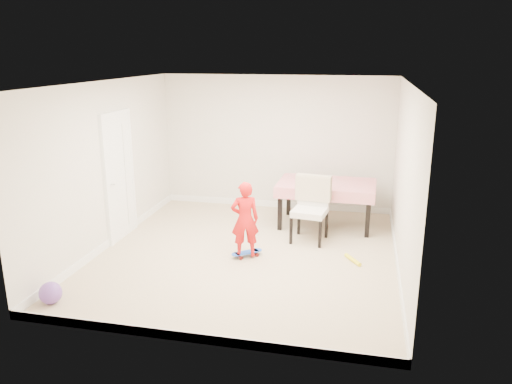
% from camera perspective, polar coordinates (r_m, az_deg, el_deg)
% --- Properties ---
extents(ground, '(5.00, 5.00, 0.00)m').
position_cam_1_polar(ground, '(7.77, -1.04, -7.11)').
color(ground, tan).
rests_on(ground, ground).
extents(ceiling, '(4.50, 5.00, 0.04)m').
position_cam_1_polar(ceiling, '(7.17, -1.15, 12.24)').
color(ceiling, white).
rests_on(ceiling, wall_back).
extents(wall_back, '(4.50, 0.04, 2.60)m').
position_cam_1_polar(wall_back, '(9.74, 2.31, 5.59)').
color(wall_back, beige).
rests_on(wall_back, ground).
extents(wall_front, '(4.50, 0.04, 2.60)m').
position_cam_1_polar(wall_front, '(5.09, -7.61, -4.17)').
color(wall_front, beige).
rests_on(wall_front, ground).
extents(wall_left, '(0.04, 5.00, 2.60)m').
position_cam_1_polar(wall_left, '(8.17, -16.52, 2.94)').
color(wall_left, beige).
rests_on(wall_left, ground).
extents(wall_right, '(0.04, 5.00, 2.60)m').
position_cam_1_polar(wall_right, '(7.20, 16.46, 1.27)').
color(wall_right, beige).
rests_on(wall_right, ground).
extents(door, '(0.11, 0.94, 2.11)m').
position_cam_1_polar(door, '(8.48, -15.37, 1.58)').
color(door, white).
rests_on(door, ground).
extents(baseboard_back, '(4.50, 0.02, 0.12)m').
position_cam_1_polar(baseboard_back, '(10.05, 2.24, -1.38)').
color(baseboard_back, white).
rests_on(baseboard_back, ground).
extents(baseboard_front, '(4.50, 0.02, 0.12)m').
position_cam_1_polar(baseboard_front, '(5.62, -7.17, -16.17)').
color(baseboard_front, white).
rests_on(baseboard_front, ground).
extents(baseboard_left, '(0.02, 5.00, 0.12)m').
position_cam_1_polar(baseboard_left, '(8.52, -15.93, -5.21)').
color(baseboard_left, white).
rests_on(baseboard_left, ground).
extents(baseboard_right, '(0.02, 5.00, 0.12)m').
position_cam_1_polar(baseboard_right, '(7.59, 15.80, -7.83)').
color(baseboard_right, white).
rests_on(baseboard_right, ground).
extents(dining_table, '(1.72, 1.11, 0.80)m').
position_cam_1_polar(dining_table, '(8.98, 7.99, -1.36)').
color(dining_table, red).
rests_on(dining_table, ground).
extents(dining_chair, '(0.67, 0.73, 1.07)m').
position_cam_1_polar(dining_chair, '(8.17, 6.15, -2.05)').
color(dining_chair, silver).
rests_on(dining_chair, ground).
extents(skateboard, '(0.50, 0.46, 0.08)m').
position_cam_1_polar(skateboard, '(7.68, -1.06, -7.11)').
color(skateboard, blue).
rests_on(skateboard, ground).
extents(child, '(0.49, 0.40, 1.16)m').
position_cam_1_polar(child, '(7.44, -1.28, -3.40)').
color(child, red).
rests_on(child, ground).
extents(balloon, '(0.28, 0.28, 0.28)m').
position_cam_1_polar(balloon, '(6.79, -22.43, -10.62)').
color(balloon, '#7346AA').
rests_on(balloon, ground).
extents(foam_toy, '(0.27, 0.37, 0.06)m').
position_cam_1_polar(foam_toy, '(7.63, 11.00, -7.61)').
color(foam_toy, yellow).
rests_on(foam_toy, ground).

